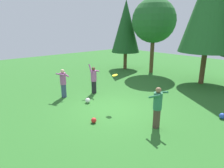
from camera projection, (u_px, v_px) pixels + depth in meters
ground_plane at (114, 109)px, 9.68m from camera, size 40.00×40.00×0.00m
person_thrower at (94, 78)px, 11.65m from camera, size 0.57×0.56×1.80m
person_catcher at (158, 104)px, 7.58m from camera, size 0.61×0.52×1.70m
person_bystander at (63, 81)px, 10.99m from camera, size 0.69×0.65×1.64m
frisbee at (115, 75)px, 9.43m from camera, size 0.37×0.36×0.09m
ball_red at (94, 120)px, 8.22m from camera, size 0.23×0.23×0.23m
ball_blue at (222, 116)px, 8.58m from camera, size 0.26×0.26×0.26m
ball_white at (88, 100)px, 10.37m from camera, size 0.27×0.27×0.27m
tree_far_left at (126, 27)px, 17.80m from camera, size 2.61×2.61×6.23m
tree_left at (154, 21)px, 16.13m from camera, size 3.63×3.63×6.20m
tree_center at (212, 1)px, 12.48m from camera, size 3.66×3.66×8.75m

